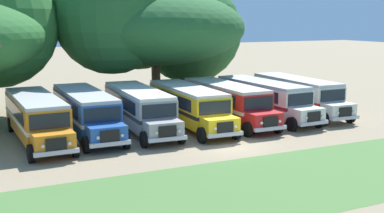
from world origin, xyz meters
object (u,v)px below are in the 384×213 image
Objects in this scene: parked_bus_slot_3 at (188,104)px; parked_bus_slot_6 at (298,94)px; parked_bus_slot_2 at (139,107)px; parked_bus_slot_5 at (264,97)px; parked_bus_slot_0 at (36,116)px; parked_bus_slot_1 at (86,110)px; parked_bus_slot_4 at (227,101)px; broad_shade_tree at (152,25)px.

parked_bus_slot_3 is 1.00× the size of parked_bus_slot_6.
parked_bus_slot_2 is 1.00× the size of parked_bus_slot_5.
parked_bus_slot_0 is 20.62m from parked_bus_slot_6.
parked_bus_slot_4 is at bearing 87.02° from parked_bus_slot_1.
parked_bus_slot_2 is 6.79m from parked_bus_slot_4.
parked_bus_slot_0 is at bearing -85.28° from parked_bus_slot_2.
broad_shade_tree is (5.00, 10.29, 5.42)m from parked_bus_slot_2.
parked_bus_slot_6 is (3.57, 0.40, 0.00)m from parked_bus_slot_5.
parked_bus_slot_1 is 0.99× the size of parked_bus_slot_2.
parked_bus_slot_1 is at bearing -94.44° from parked_bus_slot_5.
parked_bus_slot_0 and parked_bus_slot_3 have the same top height.
broad_shade_tree reaches higher than parked_bus_slot_0.
parked_bus_slot_5 is at bearing 92.01° from parked_bus_slot_2.
parked_bus_slot_5 is 12.88m from broad_shade_tree.
parked_bus_slot_4 is at bearing 88.50° from parked_bus_slot_0.
parked_bus_slot_2 is (6.90, 0.20, 0.00)m from parked_bus_slot_0.
parked_bus_slot_4 is (10.42, -0.65, 0.00)m from parked_bus_slot_1.
broad_shade_tree is (8.64, 9.94, 5.42)m from parked_bus_slot_1.
parked_bus_slot_3 is (10.43, -0.30, 0.00)m from parked_bus_slot_0.
parked_bus_slot_1 is 14.24m from broad_shade_tree.
parked_bus_slot_0 is 1.00× the size of parked_bus_slot_3.
parked_bus_slot_4 is at bearing -80.42° from broad_shade_tree.
parked_bus_slot_2 is at bearing 85.08° from parked_bus_slot_1.
parked_bus_slot_0 is 17.05m from parked_bus_slot_5.
parked_bus_slot_4 is 1.00× the size of parked_bus_slot_6.
parked_bus_slot_4 is 1.00× the size of parked_bus_slot_5.
parked_bus_slot_0 is 1.00× the size of parked_bus_slot_1.
parked_bus_slot_1 and parked_bus_slot_6 have the same top height.
parked_bus_slot_6 is at bearing 94.20° from parked_bus_slot_5.
parked_bus_slot_3 is 12.16m from broad_shade_tree.
parked_bus_slot_1 is 0.59× the size of broad_shade_tree.
parked_bus_slot_2 is at bearing -93.27° from parked_bus_slot_5.
broad_shade_tree is (-8.72, 10.08, 5.42)m from parked_bus_slot_6.
parked_bus_slot_4 is 3.37m from parked_bus_slot_5.
parked_bus_slot_1 and parked_bus_slot_4 have the same top height.
parked_bus_slot_4 is (6.79, -0.30, 0.00)m from parked_bus_slot_2.
parked_bus_slot_2 and parked_bus_slot_4 have the same top height.
parked_bus_slot_4 and parked_bus_slot_5 have the same top height.
parked_bus_slot_3 is (3.54, -0.50, 0.00)m from parked_bus_slot_2.
parked_bus_slot_5 is at bearing 94.99° from parked_bus_slot_3.
parked_bus_slot_3 is at bearing -97.73° from broad_shade_tree.
parked_bus_slot_6 is 14.39m from broad_shade_tree.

